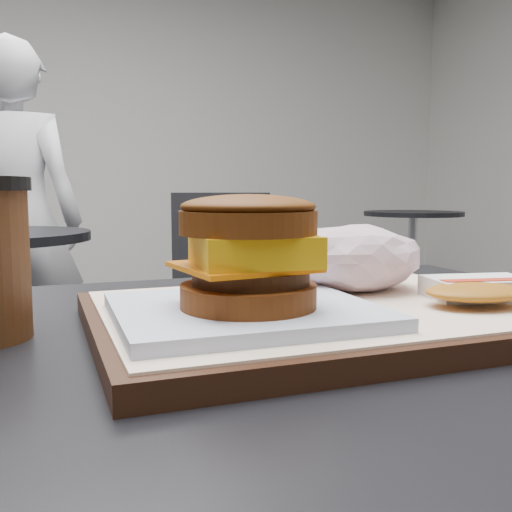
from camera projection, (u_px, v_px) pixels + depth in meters
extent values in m
cube|color=silver|center=(56.00, 121.00, 5.04)|extent=(8.00, 0.10, 3.00)
cube|color=black|center=(257.00, 353.00, 0.48)|extent=(0.80, 0.60, 0.04)
cube|color=black|center=(322.00, 317.00, 0.48)|extent=(0.38, 0.28, 0.02)
cube|color=white|center=(322.00, 305.00, 0.48)|extent=(0.36, 0.26, 0.00)
cube|color=white|center=(244.00, 311.00, 0.43)|extent=(0.19, 0.17, 0.01)
cylinder|color=#632E0E|center=(248.00, 295.00, 0.42)|extent=(0.10, 0.10, 0.02)
cylinder|color=black|center=(251.00, 276.00, 0.42)|extent=(0.09, 0.09, 0.01)
cube|color=orange|center=(242.00, 267.00, 0.42)|extent=(0.10, 0.10, 0.00)
cube|color=#E5AE0E|center=(253.00, 249.00, 0.41)|extent=(0.09, 0.09, 0.02)
cylinder|color=#63310E|center=(248.00, 222.00, 0.41)|extent=(0.10, 0.10, 0.02)
ellipsoid|color=#66340E|center=(248.00, 207.00, 0.41)|extent=(0.10, 0.10, 0.02)
cube|color=silver|center=(479.00, 288.00, 0.51)|extent=(0.10, 0.07, 0.02)
cube|color=#B02A17|center=(491.00, 280.00, 0.49)|extent=(0.09, 0.03, 0.00)
ellipsoid|color=#BA741D|center=(476.00, 292.00, 0.47)|extent=(0.09, 0.07, 0.01)
cylinder|color=#A2A2A7|center=(177.00, 355.00, 2.32)|extent=(0.06, 0.06, 0.44)
cube|color=black|center=(176.00, 297.00, 2.29)|extent=(0.53, 0.53, 0.04)
cube|color=black|center=(221.00, 242.00, 2.33)|extent=(0.39, 0.15, 0.40)
imported|color=silver|center=(19.00, 221.00, 2.46)|extent=(0.65, 0.55, 1.52)
cylinder|color=black|center=(410.00, 319.00, 3.94)|extent=(0.40, 0.40, 0.02)
cylinder|color=#A5A5AA|center=(412.00, 267.00, 3.90)|extent=(0.06, 0.06, 0.70)
cylinder|color=black|center=(413.00, 214.00, 3.85)|extent=(0.66, 0.66, 0.03)
cylinder|color=black|center=(265.00, 285.00, 5.37)|extent=(0.40, 0.40, 0.02)
cylinder|color=#A5A5AA|center=(266.00, 247.00, 5.33)|extent=(0.06, 0.06, 0.70)
cylinder|color=black|center=(266.00, 208.00, 5.29)|extent=(0.66, 0.66, 0.03)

